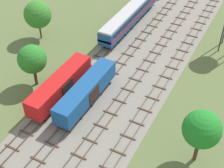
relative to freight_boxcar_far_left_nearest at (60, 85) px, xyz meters
name	(u,v)px	position (x,y,z in m)	size (l,w,h in m)	color
ground_plane	(157,34)	(6.49, 24.77, -2.45)	(480.00, 480.00, 0.00)	#5B6B3D
ballast_bed	(157,34)	(6.49, 24.77, -2.45)	(16.99, 176.00, 0.01)	gray
track_far_left	(131,24)	(-0.01, 25.77, -2.31)	(2.40, 126.00, 0.29)	#47382D
track_left	(149,29)	(4.32, 25.77, -2.31)	(2.40, 126.00, 0.29)	#47382D
track_centre_left	(169,34)	(8.65, 25.77, -2.31)	(2.40, 126.00, 0.29)	#47382D
track_centre	(190,39)	(12.98, 25.77, -2.31)	(2.40, 126.00, 0.29)	#47382D
freight_boxcar_far_left_nearest	(60,85)	(0.00, 0.00, 0.00)	(2.87, 14.00, 3.60)	red
freight_boxcar_left_near	(86,91)	(4.33, 0.63, 0.00)	(2.87, 14.00, 3.60)	#194C8C
passenger_coach_far_left_mid	(130,15)	(-0.01, 25.22, 0.16)	(2.96, 22.00, 3.80)	#194C8C
lineside_tree_0	(32,59)	(-5.47, 0.70, 2.59)	(4.65, 4.65, 7.39)	#4C331E
lineside_tree_2	(202,129)	(22.28, -2.07, 3.29)	(4.81, 4.81, 8.18)	#4C331E
lineside_tree_3	(38,15)	(-13.56, 12.64, 2.73)	(5.27, 5.27, 7.83)	#4C331E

